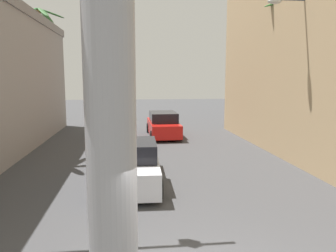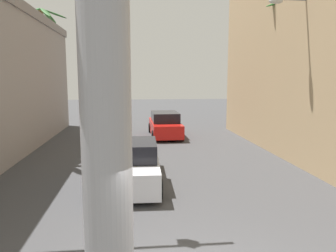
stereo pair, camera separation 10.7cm
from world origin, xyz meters
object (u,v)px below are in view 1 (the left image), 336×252
Objects in this scene: palm_tree_far_left at (40,52)px; street_lamp at (313,65)px; palm_tree_mid_right at (287,52)px; car_lead at (131,164)px; car_far at (163,125)px.

street_lamp is at bearing -37.70° from palm_tree_far_left.
car_lead is at bearing -148.86° from palm_tree_mid_right.
palm_tree_mid_right is at bearing -39.21° from car_far.
car_lead is 0.58× the size of palm_tree_far_left.
palm_tree_mid_right is at bearing 82.97° from street_lamp.
car_far is 9.54m from palm_tree_far_left.
palm_tree_far_left is 15.45m from palm_tree_mid_right.
car_far is (-5.36, 7.90, -3.46)m from street_lamp.
car_far is 0.56× the size of palm_tree_far_left.
palm_tree_mid_right is (5.76, -4.70, 4.24)m from car_far.
palm_tree_far_left is (-5.88, 11.83, 4.71)m from car_lead.
palm_tree_far_left reaches higher than palm_tree_mid_right.
car_lead is 14.02m from palm_tree_far_left.
car_far is at bearing 77.56° from car_lead.
palm_tree_far_left is at bearing 152.66° from palm_tree_mid_right.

